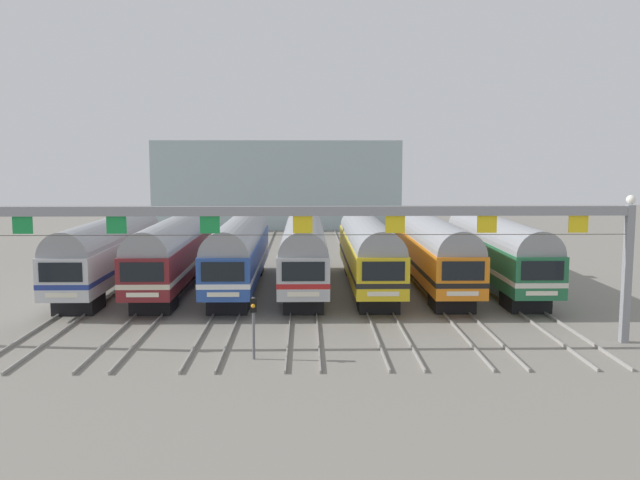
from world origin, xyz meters
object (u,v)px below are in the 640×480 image
(commuter_train_orange, at_px, (432,249))
(commuter_train_green, at_px, (496,249))
(commuter_train_blue, at_px, (239,249))
(commuter_train_yellow, at_px, (368,249))
(commuter_train_stainless, at_px, (304,249))
(commuter_train_silver, at_px, (109,250))
(commuter_train_maroon, at_px, (174,249))
(catenary_gantry, at_px, (303,228))
(yard_signal_mast, at_px, (253,316))

(commuter_train_orange, distance_m, commuter_train_green, 4.25)
(commuter_train_blue, relative_size, commuter_train_yellow, 1.00)
(commuter_train_orange, bearing_deg, commuter_train_stainless, 179.97)
(commuter_train_silver, xyz_separation_m, commuter_train_stainless, (12.75, 0.00, 0.00))
(commuter_train_silver, distance_m, commuter_train_yellow, 17.00)
(commuter_train_maroon, distance_m, commuter_train_orange, 17.00)
(catenary_gantry, bearing_deg, commuter_train_silver, 133.36)
(yard_signal_mast, bearing_deg, catenary_gantry, 48.20)
(commuter_train_orange, xyz_separation_m, catenary_gantry, (-8.50, -13.49, 2.76))
(commuter_train_maroon, bearing_deg, commuter_train_orange, -0.01)
(catenary_gantry, bearing_deg, commuter_train_blue, 107.47)
(commuter_train_orange, bearing_deg, commuter_train_green, 0.06)
(commuter_train_stainless, xyz_separation_m, yard_signal_mast, (-2.12, -15.88, -0.77))
(commuter_train_orange, height_order, yard_signal_mast, commuter_train_orange)
(yard_signal_mast, bearing_deg, commuter_train_stainless, 82.38)
(commuter_train_silver, height_order, yard_signal_mast, commuter_train_silver)
(commuter_train_blue, distance_m, yard_signal_mast, 16.04)
(commuter_train_stainless, bearing_deg, commuter_train_green, 0.00)
(commuter_train_maroon, xyz_separation_m, yard_signal_mast, (6.37, -15.88, -0.77))
(commuter_train_silver, height_order, commuter_train_stainless, same)
(commuter_train_silver, relative_size, catenary_gantry, 0.59)
(commuter_train_maroon, xyz_separation_m, commuter_train_orange, (17.00, -0.00, -0.00))
(commuter_train_maroon, height_order, catenary_gantry, catenary_gantry)
(commuter_train_yellow, height_order, commuter_train_green, commuter_train_green)
(commuter_train_yellow, height_order, catenary_gantry, catenary_gantry)
(commuter_train_blue, height_order, catenary_gantry, catenary_gantry)
(commuter_train_yellow, distance_m, yard_signal_mast, 17.12)
(commuter_train_blue, bearing_deg, commuter_train_stainless, 0.00)
(commuter_train_green, height_order, yard_signal_mast, commuter_train_green)
(commuter_train_maroon, distance_m, catenary_gantry, 16.19)
(commuter_train_blue, height_order, commuter_train_green, same)
(commuter_train_blue, height_order, yard_signal_mast, commuter_train_blue)
(yard_signal_mast, bearing_deg, commuter_train_blue, 97.62)
(commuter_train_stainless, bearing_deg, commuter_train_blue, 180.00)
(commuter_train_blue, bearing_deg, commuter_train_orange, -0.02)
(commuter_train_blue, distance_m, commuter_train_orange, 12.75)
(commuter_train_stainless, relative_size, catenary_gantry, 0.59)
(commuter_train_blue, distance_m, commuter_train_stainless, 4.25)
(commuter_train_silver, xyz_separation_m, commuter_train_yellow, (17.00, -0.00, -0.00))
(commuter_train_silver, relative_size, commuter_train_green, 1.00)
(yard_signal_mast, bearing_deg, commuter_train_green, 46.87)
(commuter_train_stainless, relative_size, commuter_train_green, 1.00)
(commuter_train_blue, bearing_deg, commuter_train_maroon, 180.00)
(catenary_gantry, bearing_deg, commuter_train_green, 46.64)
(commuter_train_maroon, height_order, commuter_train_orange, commuter_train_maroon)
(commuter_train_orange, bearing_deg, commuter_train_yellow, 180.00)
(commuter_train_blue, relative_size, commuter_train_orange, 1.00)
(commuter_train_stainless, height_order, yard_signal_mast, commuter_train_stainless)
(commuter_train_yellow, bearing_deg, commuter_train_blue, 179.97)
(commuter_train_yellow, bearing_deg, commuter_train_stainless, 179.94)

